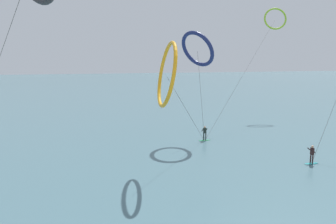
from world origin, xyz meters
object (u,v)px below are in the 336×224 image
kite_amber (167,75)px  kite_lime (275,19)px  kite_navy (197,49)px  surfer_teal (312,156)px  surfer_emerald (205,134)px

kite_amber → kite_lime: kite_lime is taller
kite_navy → kite_lime: size_ratio=0.64×
surfer_teal → kite_amber: (-12.91, 1.85, 7.28)m
kite_navy → surfer_emerald: bearing=171.2°
surfer_emerald → kite_lime: size_ratio=0.09×
kite_lime → kite_navy: bearing=-128.8°
surfer_emerald → kite_amber: kite_amber is taller
surfer_teal → kite_navy: size_ratio=0.14×
surfer_teal → kite_navy: bearing=-148.1°
kite_amber → surfer_teal: bearing=85.4°
kite_navy → kite_lime: 22.63m
kite_navy → kite_lime: bearing=-82.2°
kite_navy → surfer_teal: bearing=-177.2°
kite_navy → kite_amber: size_ratio=1.13×
kite_amber → kite_lime: bearing=136.1°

